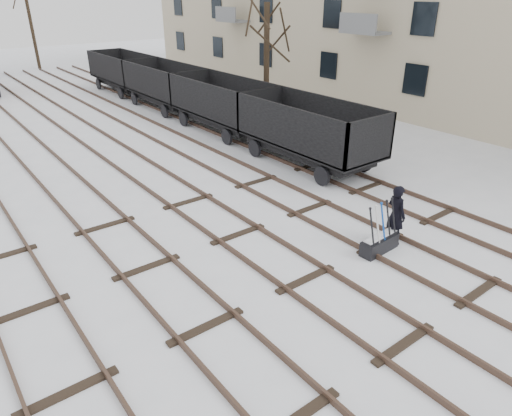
{
  "coord_description": "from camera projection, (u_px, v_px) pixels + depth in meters",
  "views": [
    {
      "loc": [
        -6.96,
        -6.97,
        6.76
      ],
      "look_at": [
        0.08,
        2.2,
        1.2
      ],
      "focal_mm": 32.0,
      "sensor_mm": 36.0,
      "label": 1
    }
  ],
  "objects": [
    {
      "name": "tree_far_right",
      "position": [
        29.0,
        14.0,
        40.97
      ],
      "size": [
        0.3,
        0.3,
        9.47
      ],
      "primitive_type": "cylinder",
      "color": "black",
      "rests_on": "ground"
    },
    {
      "name": "tracks",
      "position": [
        106.0,
        146.0,
        21.47
      ],
      "size": [
        13.9,
        52.0,
        0.16
      ],
      "color": "black",
      "rests_on": "ground"
    },
    {
      "name": "freight_wagon_a",
      "position": [
        308.0,
        141.0,
        19.12
      ],
      "size": [
        2.62,
        6.55,
        2.67
      ],
      "color": "black",
      "rests_on": "ground"
    },
    {
      "name": "ground",
      "position": [
        306.0,
        280.0,
        11.73
      ],
      "size": [
        120.0,
        120.0,
        0.0
      ],
      "primitive_type": "plane",
      "color": "white",
      "rests_on": "ground"
    },
    {
      "name": "ground_frame",
      "position": [
        380.0,
        243.0,
        12.91
      ],
      "size": [
        1.32,
        0.49,
        1.49
      ],
      "rotation": [
        0.0,
        0.0,
        0.05
      ],
      "color": "black",
      "rests_on": "ground"
    },
    {
      "name": "freight_wagon_d",
      "position": [
        124.0,
        77.0,
        32.84
      ],
      "size": [
        2.62,
        6.55,
        2.67
      ],
      "color": "black",
      "rests_on": "ground"
    },
    {
      "name": "worker",
      "position": [
        396.0,
        215.0,
        13.12
      ],
      "size": [
        0.54,
        0.72,
        1.8
      ],
      "primitive_type": "imported",
      "rotation": [
        0.0,
        0.0,
        1.39
      ],
      "color": "black",
      "rests_on": "ground"
    },
    {
      "name": "freight_wagon_b",
      "position": [
        223.0,
        111.0,
        23.69
      ],
      "size": [
        2.62,
        6.55,
        2.67
      ],
      "color": "black",
      "rests_on": "ground"
    },
    {
      "name": "tree_near",
      "position": [
        266.0,
        66.0,
        24.11
      ],
      "size": [
        0.3,
        0.3,
        6.19
      ],
      "primitive_type": "cylinder",
      "color": "black",
      "rests_on": "ground"
    },
    {
      "name": "freight_wagon_c",
      "position": [
        165.0,
        92.0,
        28.27
      ],
      "size": [
        2.62,
        6.55,
        2.67
      ],
      "color": "black",
      "rests_on": "ground"
    }
  ]
}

